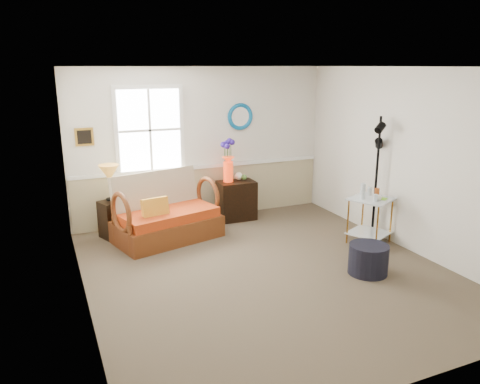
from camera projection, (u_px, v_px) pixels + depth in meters
name	position (u px, v px, depth m)	size (l,w,h in m)	color
floor	(266.00, 271.00, 6.15)	(4.50, 5.00, 0.01)	brown
ceiling	(270.00, 67.00, 5.46)	(4.50, 5.00, 0.01)	white
walls	(268.00, 175.00, 5.80)	(4.51, 5.01, 2.60)	silver
wainscot	(204.00, 193.00, 8.22)	(4.46, 0.02, 0.90)	tan
chair_rail	(203.00, 167.00, 8.09)	(4.46, 0.04, 0.06)	white
window	(150.00, 130.00, 7.56)	(1.14, 0.06, 1.44)	white
picture	(84.00, 137.00, 7.19)	(0.28, 0.03, 0.28)	gold
mirror	(240.00, 117.00, 8.15)	(0.47, 0.47, 0.07)	#1284C5
loveseat	(167.00, 208.00, 7.15)	(1.56, 0.89, 1.02)	brown
throw_pillow	(156.00, 211.00, 6.90)	(0.40, 0.10, 0.40)	#DD620C
lamp_stand	(112.00, 219.00, 7.29)	(0.33, 0.33, 0.59)	black
table_lamp	(110.00, 183.00, 7.16)	(0.31, 0.31, 0.57)	#AB7226
potted_plant	(117.00, 191.00, 7.28)	(0.31, 0.34, 0.27)	#426829
cabinet	(236.00, 200.00, 8.15)	(0.63, 0.41, 0.68)	black
flower_vase	(228.00, 161.00, 7.96)	(0.21, 0.21, 0.72)	red
side_table	(369.00, 221.00, 7.04)	(0.56, 0.56, 0.70)	#B77921
tabletop_items	(372.00, 191.00, 6.92)	(0.39, 0.39, 0.24)	silver
floor_lamp	(376.00, 178.00, 7.13)	(0.27, 0.27, 1.89)	black
ottoman	(368.00, 259.00, 6.04)	(0.51, 0.51, 0.39)	black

